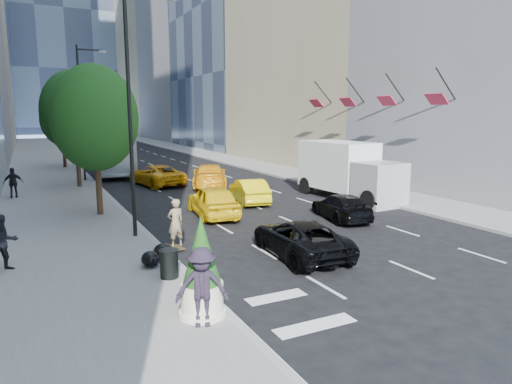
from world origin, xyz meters
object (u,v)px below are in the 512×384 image
box_truck (348,170)px  planter_shrub (202,269)px  black_sedan_mercedes (341,207)px  trash_can (169,264)px  black_sedan_lincoln (300,238)px  skateboarder (176,226)px  city_bus (117,152)px

box_truck → planter_shrub: size_ratio=2.86×
black_sedan_mercedes → trash_can: size_ratio=5.09×
black_sedan_lincoln → skateboarder: bearing=-30.9°
skateboarder → trash_can: (-1.19, -3.24, -0.36)m
city_bus → skateboarder: bearing=-84.9°
city_bus → planter_shrub: city_bus is taller
black_sedan_mercedes → planter_shrub: bearing=48.9°
skateboarder → box_truck: (12.59, 5.69, 0.82)m
skateboarder → black_sedan_mercedes: 8.96m
skateboarder → box_truck: size_ratio=0.25×
skateboarder → planter_shrub: planter_shrub is taller
black_sedan_lincoln → planter_shrub: 6.19m
box_truck → black_sedan_mercedes: bearing=-133.7°
city_bus → planter_shrub: 31.72m
black_sedan_lincoln → city_bus: city_bus is taller
city_bus → trash_can: (-3.40, -28.53, -1.26)m
black_sedan_lincoln → planter_shrub: (-5.08, -3.47, 0.70)m
box_truck → trash_can: size_ratio=8.59×
black_sedan_lincoln → city_bus: 28.14m
trash_can → planter_shrub: (0.00, -3.01, 0.80)m
box_truck → trash_can: (-13.78, -8.93, -1.18)m
city_bus → box_truck: 22.18m
black_sedan_mercedes → box_truck: 5.85m
skateboarder → black_sedan_lincoln: (3.88, -2.77, -0.26)m
black_sedan_mercedes → trash_can: 11.04m
skateboarder → city_bus: size_ratio=0.14×
black_sedan_mercedes → planter_shrub: 12.61m
box_truck → planter_shrub: bearing=-142.2°
trash_can → planter_shrub: planter_shrub is taller
black_sedan_mercedes → city_bus: city_bus is taller
black_sedan_lincoln → trash_can: (-5.08, -0.46, -0.10)m
black_sedan_mercedes → trash_can: bearing=36.4°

